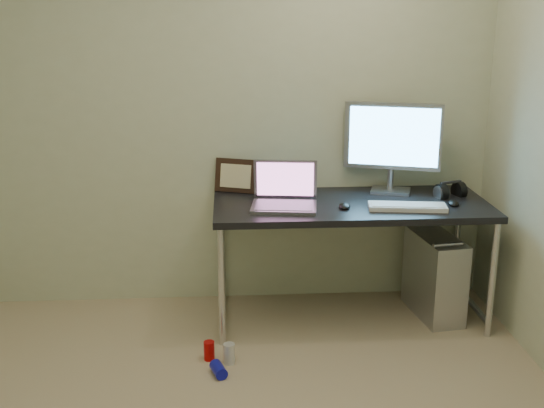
# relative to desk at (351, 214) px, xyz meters

# --- Properties ---
(wall_back) EXTENTS (3.50, 0.02, 2.50)m
(wall_back) POSITION_rel_desk_xyz_m (-0.81, 0.36, 0.58)
(wall_back) COLOR beige
(wall_back) RESTS_ON ground
(desk) EXTENTS (1.65, 0.72, 0.75)m
(desk) POSITION_rel_desk_xyz_m (0.00, 0.00, 0.00)
(desk) COLOR black
(desk) RESTS_ON ground
(tower_computer) EXTENTS (0.29, 0.53, 0.55)m
(tower_computer) POSITION_rel_desk_xyz_m (0.54, 0.00, -0.41)
(tower_computer) COLOR silver
(tower_computer) RESTS_ON ground
(cable_a) EXTENTS (0.01, 0.16, 0.69)m
(cable_a) POSITION_rel_desk_xyz_m (0.49, 0.31, -0.27)
(cable_a) COLOR black
(cable_a) RESTS_ON ground
(cable_b) EXTENTS (0.02, 0.11, 0.71)m
(cable_b) POSITION_rel_desk_xyz_m (0.58, 0.29, -0.29)
(cable_b) COLOR black
(cable_b) RESTS_ON ground
(can_red) EXTENTS (0.06, 0.06, 0.11)m
(can_red) POSITION_rel_desk_xyz_m (-0.86, -0.50, -0.62)
(can_red) COLOR #B70909
(can_red) RESTS_ON ground
(can_white) EXTENTS (0.08, 0.08, 0.12)m
(can_white) POSITION_rel_desk_xyz_m (-0.75, -0.55, -0.62)
(can_white) COLOR silver
(can_white) RESTS_ON ground
(can_blue) EXTENTS (0.10, 0.13, 0.07)m
(can_blue) POSITION_rel_desk_xyz_m (-0.81, -0.67, -0.64)
(can_blue) COLOR #1013AE
(can_blue) RESTS_ON ground
(laptop) EXTENTS (0.41, 0.36, 0.26)m
(laptop) POSITION_rel_desk_xyz_m (-0.41, -0.05, 0.14)
(laptop) COLOR #9F9EA5
(laptop) RESTS_ON desk
(monitor) EXTENTS (0.59, 0.24, 0.57)m
(monitor) POSITION_rel_desk_xyz_m (0.29, 0.22, 0.41)
(monitor) COLOR #9F9EA5
(monitor) RESTS_ON desk
(keyboard) EXTENTS (0.46, 0.21, 0.03)m
(keyboard) POSITION_rel_desk_xyz_m (0.30, -0.16, 0.09)
(keyboard) COLOR silver
(keyboard) RESTS_ON desk
(mouse_right) EXTENTS (0.09, 0.12, 0.04)m
(mouse_right) POSITION_rel_desk_xyz_m (0.60, -0.10, 0.09)
(mouse_right) COLOR black
(mouse_right) RESTS_ON desk
(mouse_left) EXTENTS (0.08, 0.12, 0.04)m
(mouse_left) POSITION_rel_desk_xyz_m (-0.06, -0.12, 0.09)
(mouse_left) COLOR black
(mouse_left) RESTS_ON desk
(headphones) EXTENTS (0.21, 0.12, 0.12)m
(headphones) POSITION_rel_desk_xyz_m (0.63, 0.09, 0.11)
(headphones) COLOR black
(headphones) RESTS_ON desk
(picture_frame) EXTENTS (0.27, 0.16, 0.21)m
(picture_frame) POSITION_rel_desk_xyz_m (-0.69, 0.29, 0.18)
(picture_frame) COLOR black
(picture_frame) RESTS_ON desk
(webcam) EXTENTS (0.04, 0.03, 0.11)m
(webcam) POSITION_rel_desk_xyz_m (-0.45, 0.27, 0.16)
(webcam) COLOR silver
(webcam) RESTS_ON desk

